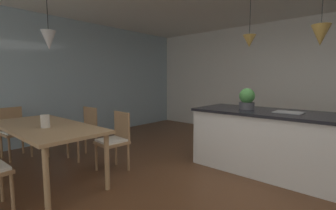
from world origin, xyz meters
name	(u,v)px	position (x,y,z in m)	size (l,w,h in m)	color
ground_plane	(238,192)	(0.00, 0.00, -0.02)	(10.00, 8.40, 0.04)	brown
wall_back_kitchen	(305,80)	(0.00, 3.26, 1.35)	(10.00, 0.12, 2.70)	white
window_wall_left_glazing	(74,80)	(-4.06, 0.00, 1.35)	(0.06, 8.40, 2.70)	#9EB7C6
dining_table	(45,130)	(-2.14, -1.40, 0.68)	(1.97, 0.87, 0.75)	tan
chair_far_left	(84,130)	(-2.58, -0.59, 0.47)	(0.41, 0.41, 0.87)	#A87F56
chair_far_right	(115,139)	(-1.69, -0.59, 0.47)	(0.43, 0.43, 0.87)	#A87F56
chair_window_end	(14,130)	(-3.49, -1.40, 0.47)	(0.44, 0.44, 0.87)	#A87F56
kitchen_island	(276,142)	(0.16, 0.89, 0.46)	(2.34, 0.96, 0.91)	white
pendant_over_table	(49,40)	(-2.17, -1.27, 1.89)	(0.19, 0.19, 0.94)	black
pendant_over_island_main	(249,41)	(-0.30, 0.89, 1.94)	(0.19, 0.19, 0.86)	black
pendant_over_island_aux	(321,35)	(0.61, 0.89, 1.91)	(0.22, 0.22, 0.92)	black
potted_plant_on_island	(247,99)	(-0.30, 0.89, 1.06)	(0.24, 0.24, 0.32)	#4C4C51
vase_on_dining_table	(45,121)	(-1.95, -1.46, 0.83)	(0.11, 0.11, 0.17)	silver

